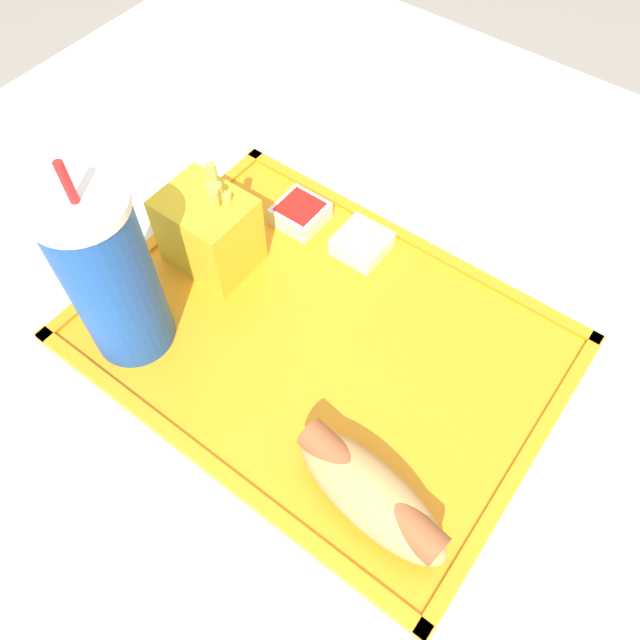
% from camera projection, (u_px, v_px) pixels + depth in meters
% --- Properties ---
extents(ground_plane, '(8.00, 8.00, 0.00)m').
position_uv_depth(ground_plane, '(307.00, 562.00, 1.18)').
color(ground_plane, gray).
extents(dining_table, '(1.09, 1.14, 0.75)m').
position_uv_depth(dining_table, '(302.00, 501.00, 0.87)').
color(dining_table, beige).
rests_on(dining_table, ground_plane).
extents(food_tray, '(0.42, 0.31, 0.01)m').
position_uv_depth(food_tray, '(320.00, 341.00, 0.57)').
color(food_tray, orange).
rests_on(food_tray, dining_table).
extents(soda_cup, '(0.07, 0.07, 0.21)m').
position_uv_depth(soda_cup, '(110.00, 277.00, 0.50)').
color(soda_cup, '#194CA5').
rests_on(soda_cup, food_tray).
extents(hot_dog_far, '(0.15, 0.07, 0.05)m').
position_uv_depth(hot_dog_far, '(370.00, 493.00, 0.46)').
color(hot_dog_far, tan).
rests_on(hot_dog_far, food_tray).
extents(fries_carton, '(0.08, 0.07, 0.11)m').
position_uv_depth(fries_carton, '(210.00, 230.00, 0.59)').
color(fries_carton, gold).
rests_on(fries_carton, food_tray).
extents(sauce_cup_mayo, '(0.05, 0.05, 0.02)m').
position_uv_depth(sauce_cup_mayo, '(362.00, 243.00, 0.62)').
color(sauce_cup_mayo, silver).
rests_on(sauce_cup_mayo, food_tray).
extents(sauce_cup_ketchup, '(0.05, 0.05, 0.02)m').
position_uv_depth(sauce_cup_ketchup, '(300.00, 213.00, 0.64)').
color(sauce_cup_ketchup, silver).
rests_on(sauce_cup_ketchup, food_tray).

